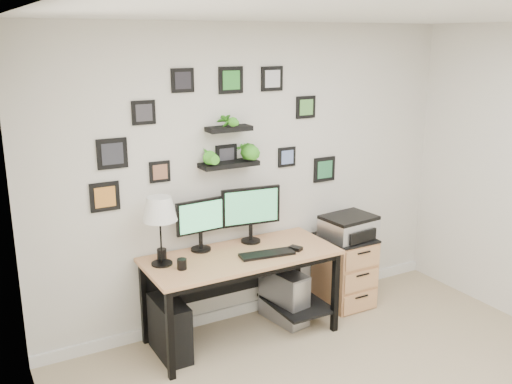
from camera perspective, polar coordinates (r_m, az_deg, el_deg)
room at (r=5.43m, az=-0.01°, el=-11.29°), size 4.00×4.00×4.00m
desk at (r=4.80m, az=-1.29°, el=-7.40°), size 1.60×0.70×0.75m
monitor_left at (r=4.73m, az=-5.57°, el=-2.91°), size 0.43×0.18×0.44m
monitor_right at (r=4.89m, az=-0.51°, el=-1.81°), size 0.53×0.19×0.49m
keyboard at (r=4.69m, az=1.11°, el=-6.22°), size 0.47×0.21×0.02m
mouse at (r=4.81m, az=3.98°, el=-5.64°), size 0.10×0.12×0.03m
table_lamp at (r=4.42m, az=-9.62°, el=-1.85°), size 0.27×0.27×0.55m
mug at (r=4.44m, az=-7.42°, el=-7.16°), size 0.07×0.07×0.08m
pen_cup at (r=4.63m, az=-9.40°, el=-6.21°), size 0.08×0.08×0.10m
pc_tower_black at (r=4.71m, az=-8.62°, el=-13.34°), size 0.21×0.47×0.47m
pc_tower_grey at (r=5.18m, az=2.84°, el=-10.36°), size 0.28×0.50×0.47m
file_cabinet at (r=5.53m, az=8.85°, el=-7.72°), size 0.43×0.53×0.67m
printer at (r=5.35m, az=9.26°, el=-3.46°), size 0.50×0.42×0.21m
wall_decor at (r=4.74m, az=-3.01°, el=5.27°), size 2.30×0.18×1.09m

